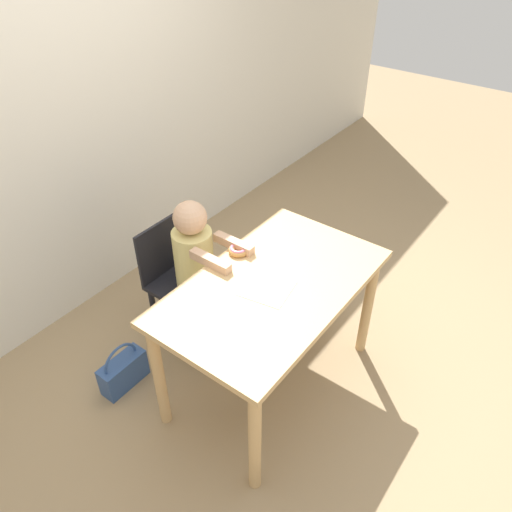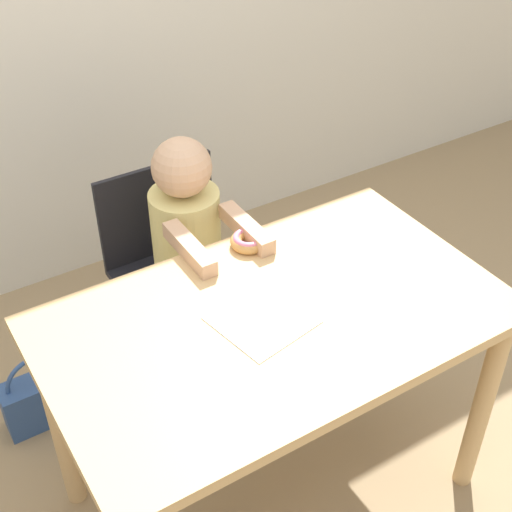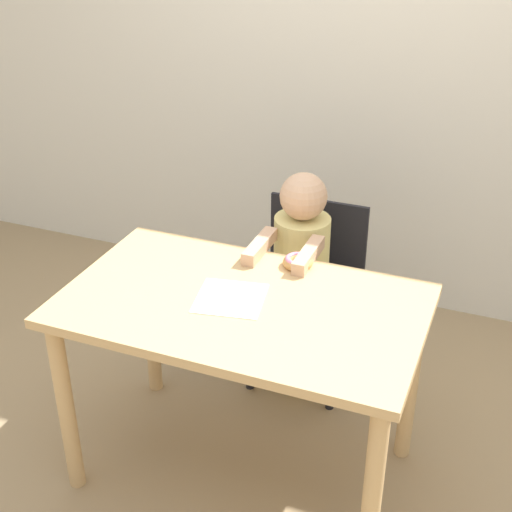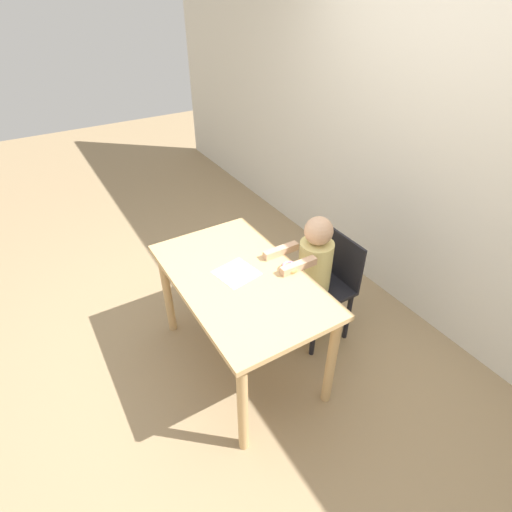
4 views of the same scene
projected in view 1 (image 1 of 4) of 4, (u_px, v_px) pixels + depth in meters
The scene contains 8 objects.
ground_plane at pixel (270, 381), 2.97m from camera, with size 12.00×12.00×0.00m, color #997F5B.
wall_back at pixel (69, 122), 2.91m from camera, with size 8.00×0.05×2.50m.
dining_table at pixel (272, 300), 2.57m from camera, with size 1.23×0.73×0.76m.
chair at pixel (184, 278), 3.04m from camera, with size 0.44×0.38×0.81m.
child_figure at pixel (196, 274), 2.93m from camera, with size 0.24×0.46×1.02m.
donut at pixel (239, 250), 2.70m from camera, with size 0.11×0.11×0.04m.
napkin at pixel (268, 288), 2.48m from camera, with size 0.27×0.27×0.00m.
handbag at pixel (123, 371), 2.89m from camera, with size 0.29×0.11×0.31m.
Camera 1 is at (-1.57, -1.08, 2.40)m, focal length 35.00 mm.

